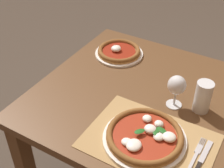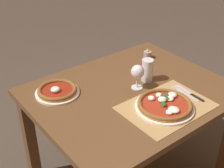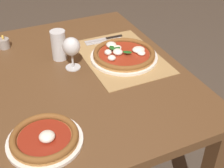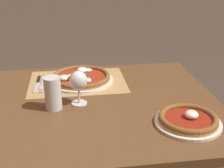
# 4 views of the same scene
# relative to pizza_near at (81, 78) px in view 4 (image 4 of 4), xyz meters

# --- Properties ---
(dining_table) EXTENTS (1.16, 0.94, 0.74)m
(dining_table) POSITION_rel_pizza_near_xyz_m (-0.03, 0.25, -0.13)
(dining_table) COLOR brown
(dining_table) RESTS_ON ground
(paper_placemat) EXTENTS (0.49, 0.35, 0.00)m
(paper_placemat) POSITION_rel_pizza_near_xyz_m (0.02, 0.00, -0.02)
(paper_placemat) COLOR #A88451
(paper_placemat) RESTS_ON dining_table
(pizza_near) EXTENTS (0.33, 0.33, 0.05)m
(pizza_near) POSITION_rel_pizza_near_xyz_m (0.00, 0.00, 0.00)
(pizza_near) COLOR white
(pizza_near) RESTS_ON paper_placemat
(pizza_far) EXTENTS (0.26, 0.26, 0.05)m
(pizza_far) POSITION_rel_pizza_near_xyz_m (-0.39, 0.49, -0.00)
(pizza_far) COLOR white
(pizza_far) RESTS_ON dining_table
(wine_glass) EXTENTS (0.08, 0.08, 0.16)m
(wine_glass) POSITION_rel_pizza_near_xyz_m (0.02, 0.25, 0.08)
(wine_glass) COLOR silver
(wine_glass) RESTS_ON dining_table
(pint_glass) EXTENTS (0.07, 0.07, 0.15)m
(pint_glass) POSITION_rel_pizza_near_xyz_m (0.13, 0.28, 0.05)
(pint_glass) COLOR silver
(pint_glass) RESTS_ON dining_table
(fork) EXTENTS (0.02, 0.20, 0.00)m
(fork) POSITION_rel_pizza_near_xyz_m (0.20, 0.02, -0.02)
(fork) COLOR #B7B7BC
(fork) RESTS_ON paper_placemat
(knife) EXTENTS (0.02, 0.22, 0.01)m
(knife) POSITION_rel_pizza_near_xyz_m (0.22, 0.01, -0.02)
(knife) COLOR black
(knife) RESTS_ON paper_placemat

